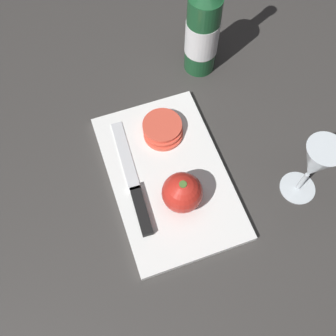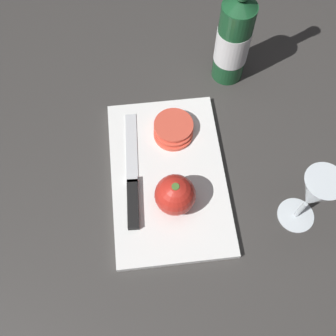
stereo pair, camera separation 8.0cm
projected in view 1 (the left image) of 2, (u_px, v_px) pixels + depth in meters
ground_plane at (183, 216)px, 0.80m from camera, size 3.00×3.00×0.00m
cutting_board at (168, 176)px, 0.83m from camera, size 0.38×0.24×0.02m
wine_bottle at (203, 31)px, 0.87m from camera, size 0.08×0.08×0.33m
wine_glass at (315, 164)px, 0.73m from camera, size 0.07×0.07×0.17m
whole_tomato at (182, 193)px, 0.76m from camera, size 0.08×0.08×0.08m
knife at (138, 198)px, 0.80m from camera, size 0.27×0.04×0.01m
tomato_slice_stack_near at (163, 129)px, 0.86m from camera, size 0.10×0.09×0.02m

